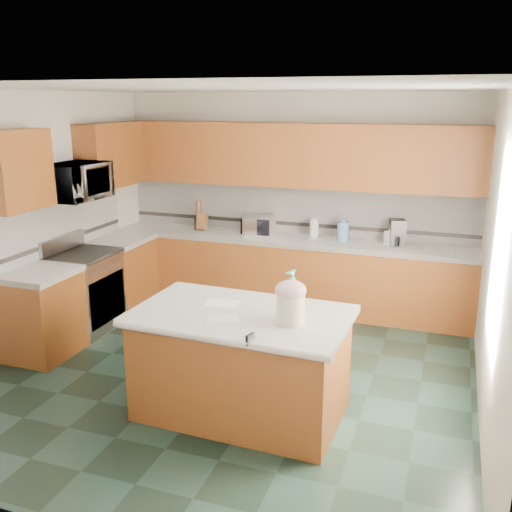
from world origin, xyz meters
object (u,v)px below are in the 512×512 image
at_px(coffee_maker, 397,232).
at_px(soap_bottle_island, 292,294).
at_px(toaster_oven, 258,225).
at_px(island_base, 241,367).
at_px(island_top, 241,316).
at_px(treat_jar, 290,309).
at_px(knife_block, 202,222).

bearing_deg(coffee_maker, soap_bottle_island, -116.74).
bearing_deg(coffee_maker, toaster_oven, 165.72).
height_order(toaster_oven, coffee_maker, coffee_maker).
relative_size(soap_bottle_island, coffee_maker, 1.28).
xyz_separation_m(soap_bottle_island, coffee_maker, (0.55, 2.69, -0.04)).
bearing_deg(island_base, toaster_oven, 108.10).
distance_m(island_top, toaster_oven, 2.81).
height_order(treat_jar, coffee_maker, coffee_maker).
relative_size(island_base, toaster_oven, 3.93).
distance_m(island_top, coffee_maker, 2.90).
bearing_deg(treat_jar, island_base, 163.54).
bearing_deg(island_top, island_base, 0.00).
bearing_deg(soap_bottle_island, coffee_maker, 102.90).
xyz_separation_m(island_base, knife_block, (-1.57, 2.70, 0.60)).
relative_size(island_base, island_top, 0.94).
bearing_deg(coffee_maker, treat_jar, -115.79).
height_order(island_top, treat_jar, treat_jar).
bearing_deg(coffee_maker, island_base, -124.87).
bearing_deg(knife_block, treat_jar, -57.53).
height_order(island_base, toaster_oven, toaster_oven).
bearing_deg(treat_jar, toaster_oven, 108.99).
xyz_separation_m(treat_jar, soap_bottle_island, (-0.02, 0.13, 0.08)).
bearing_deg(knife_block, island_top, -63.19).
distance_m(island_base, treat_jar, 0.76).
distance_m(island_top, knife_block, 3.13).
bearing_deg(coffee_maker, knife_block, 165.41).
bearing_deg(island_base, knife_block, 122.26).
bearing_deg(coffee_maker, island_top, -124.87).
xyz_separation_m(island_base, island_top, (0.00, 0.00, 0.46)).
distance_m(island_base, coffee_maker, 2.97).
height_order(island_base, treat_jar, treat_jar).
height_order(island_top, knife_block, knife_block).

